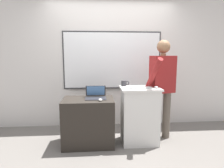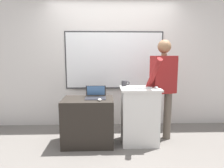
% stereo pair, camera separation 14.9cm
% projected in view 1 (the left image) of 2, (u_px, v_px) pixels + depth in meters
% --- Properties ---
extents(ground_plane, '(30.00, 30.00, 0.00)m').
position_uv_depth(ground_plane, '(118.00, 156.00, 2.91)').
color(ground_plane, slate).
extents(back_wall, '(6.40, 0.17, 2.77)m').
position_uv_depth(back_wall, '(111.00, 58.00, 4.06)').
color(back_wall, silver).
rests_on(back_wall, ground_plane).
extents(lectern_podium, '(0.63, 0.50, 0.93)m').
position_uv_depth(lectern_podium, '(140.00, 115.00, 3.30)').
color(lectern_podium, silver).
rests_on(lectern_podium, ground_plane).
extents(side_desk, '(0.82, 0.57, 0.76)m').
position_uv_depth(side_desk, '(88.00, 122.00, 3.25)').
color(side_desk, '#28231E').
rests_on(side_desk, ground_plane).
extents(person_presenter, '(0.57, 0.60, 1.70)m').
position_uv_depth(person_presenter, '(162.00, 83.00, 3.37)').
color(person_presenter, brown).
rests_on(person_presenter, ground_plane).
extents(laptop, '(0.34, 0.31, 0.19)m').
position_uv_depth(laptop, '(96.00, 94.00, 3.28)').
color(laptop, '#28282D').
rests_on(laptop, side_desk).
extents(wireless_keyboard, '(0.39, 0.12, 0.02)m').
position_uv_depth(wireless_keyboard, '(139.00, 88.00, 3.16)').
color(wireless_keyboard, silver).
rests_on(wireless_keyboard, lectern_podium).
extents(computer_mouse_by_laptop, '(0.06, 0.10, 0.03)m').
position_uv_depth(computer_mouse_by_laptop, '(100.00, 100.00, 3.06)').
color(computer_mouse_by_laptop, silver).
rests_on(computer_mouse_by_laptop, side_desk).
extents(computer_mouse_by_keyboard, '(0.06, 0.10, 0.03)m').
position_uv_depth(computer_mouse_by_keyboard, '(156.00, 87.00, 3.18)').
color(computer_mouse_by_keyboard, '#BCBCC1').
rests_on(computer_mouse_by_keyboard, lectern_podium).
extents(coffee_mug, '(0.14, 0.08, 0.09)m').
position_uv_depth(coffee_mug, '(124.00, 83.00, 3.38)').
color(coffee_mug, '#333338').
rests_on(coffee_mug, lectern_podium).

